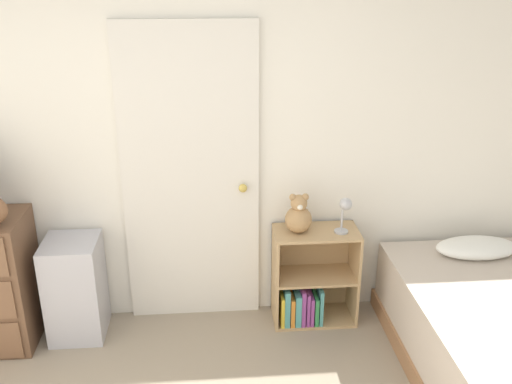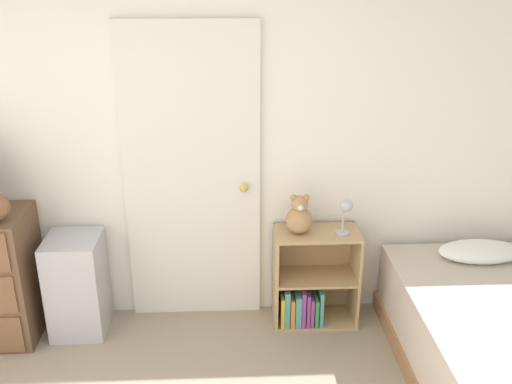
# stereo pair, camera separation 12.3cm
# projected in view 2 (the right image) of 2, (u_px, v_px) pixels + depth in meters

# --- Properties ---
(wall_back) EXTENTS (10.00, 0.06, 2.55)m
(wall_back) POSITION_uv_depth(u_px,v_px,m) (186.00, 136.00, 3.66)
(wall_back) COLOR white
(wall_back) RESTS_ON ground_plane
(door_closed) EXTENTS (0.89, 0.09, 2.01)m
(door_closed) POSITION_uv_depth(u_px,v_px,m) (192.00, 179.00, 3.72)
(door_closed) COLOR silver
(door_closed) RESTS_ON ground_plane
(storage_bin) EXTENTS (0.35, 0.37, 0.68)m
(storage_bin) POSITION_uv_depth(u_px,v_px,m) (77.00, 285.00, 3.76)
(storage_bin) COLOR #ADADB7
(storage_bin) RESTS_ON ground_plane
(bookshelf) EXTENTS (0.56, 0.30, 0.67)m
(bookshelf) POSITION_uv_depth(u_px,v_px,m) (309.00, 287.00, 3.89)
(bookshelf) COLOR tan
(bookshelf) RESTS_ON ground_plane
(teddy_bear) EXTENTS (0.18, 0.18, 0.27)m
(teddy_bear) POSITION_uv_depth(u_px,v_px,m) (299.00, 216.00, 3.69)
(teddy_bear) COLOR tan
(teddy_bear) RESTS_ON bookshelf
(desk_lamp) EXTENTS (0.10, 0.10, 0.25)m
(desk_lamp) POSITION_uv_depth(u_px,v_px,m) (346.00, 210.00, 3.64)
(desk_lamp) COLOR #B2B2B7
(desk_lamp) RESTS_ON bookshelf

